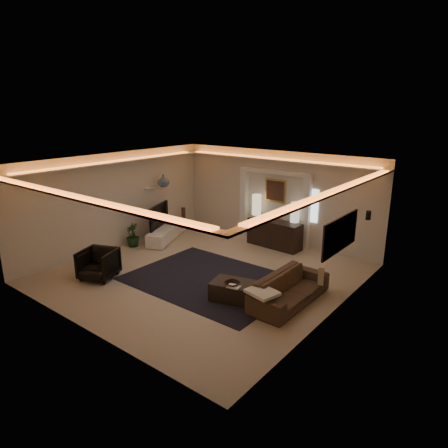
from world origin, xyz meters
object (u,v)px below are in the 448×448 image
Objects in this scene: console at (274,234)px; coffee_table at (238,292)px; armchair at (98,264)px; sofa at (290,289)px.

coffee_table is (1.26, -3.61, -0.20)m from console.
armchair is at bearing -175.42° from coffee_table.
console is 5.31m from armchair.
console is 0.78× the size of sofa.
console is at bearing 43.40° from armchair.
console reaches higher than sofa.
coffee_table is 3.69m from armchair.
coffee_table is 1.40× the size of armchair.
armchair is (-2.23, -4.81, -0.01)m from console.
console reaches higher than coffee_table.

